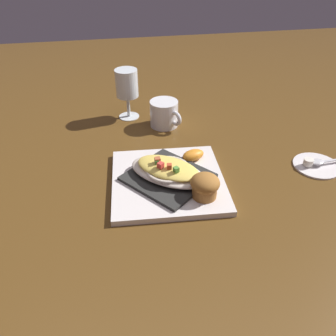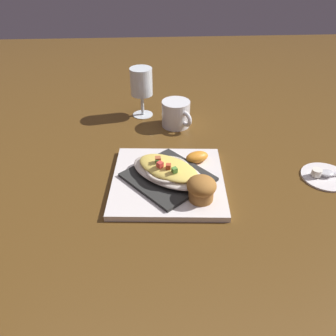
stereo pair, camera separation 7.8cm
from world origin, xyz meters
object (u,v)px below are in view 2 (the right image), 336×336
Objects in this scene: gratin_dish at (168,170)px; spoon at (329,173)px; square_plate at (168,181)px; stemmed_glass at (141,85)px; muffin at (201,188)px; creamer_saucer at (326,176)px; coffee_mug at (176,115)px; orange_garnish at (197,157)px; creamer_cup_0 at (317,172)px.

gratin_dish is 1.99× the size of spoon.
square_plate is 1.70× the size of stemmed_glass.
muffin is 0.55× the size of creamer_saucer.
creamer_saucer is at bearing -86.43° from spoon.
spoon is at bearing 51.38° from stemmed_glass.
orange_garnish is at bearing 9.28° from coffee_mug.
muffin is at bearing -75.39° from creamer_cup_0.
creamer_cup_0 is (0.00, 0.36, -0.02)m from gratin_dish.
square_plate is 1.24× the size of gratin_dish.
spoon is 0.03m from creamer_cup_0.
gratin_dish is 0.29m from coffee_mug.
creamer_cup_0 is at bearing -86.43° from spoon.
spoon is at bearing 93.57° from creamer_cup_0.
coffee_mug is at bearing 52.92° from stemmed_glass.
stemmed_glass is 1.32× the size of creamer_saucer.
gratin_dish is at bearing -54.22° from square_plate.
square_plate is at bearing -138.98° from muffin.
spoon is at bearing 77.96° from orange_garnish.
creamer_cup_0 is at bearing -86.43° from creamer_saucer.
gratin_dish is 8.79× the size of creamer_cup_0.
coffee_mug reaches higher than gratin_dish.
stemmed_glass is (-0.08, -0.10, 0.07)m from coffee_mug.
stemmed_glass is 0.58m from creamer_saucer.
gratin_dish is 0.39m from creamer_saucer.
coffee_mug is 4.38× the size of creamer_cup_0.
stemmed_glass reaches higher than square_plate.
creamer_saucer is (-0.00, 0.38, -0.03)m from gratin_dish.
muffin reaches higher than creamer_cup_0.
gratin_dish is 0.36m from creamer_cup_0.
creamer_saucer is at bearing 90.10° from square_plate.
orange_garnish is 0.33m from stemmed_glass.
spoon is at bearing 103.55° from muffin.
coffee_mug is (-0.28, 0.04, 0.03)m from square_plate.
muffin is 0.15m from orange_garnish.
muffin is 0.42× the size of stemmed_glass.
orange_garnish is (-0.07, 0.08, -0.01)m from gratin_dish.
spoon is (-0.00, 0.39, 0.01)m from square_plate.
creamer_cup_0 is (0.29, 0.32, -0.02)m from coffee_mug.
gratin_dish is at bearing -89.89° from creamer_saucer.
creamer_cup_0 is at bearing 104.61° from muffin.
gratin_dish is 0.10m from orange_garnish.
muffin is at bearing 41.02° from square_plate.
gratin_dish is 3.19× the size of orange_garnish.
stemmed_glass is (-0.29, -0.14, 0.08)m from orange_garnish.
spoon is 4.41× the size of creamer_cup_0.
stemmed_glass reaches higher than gratin_dish.
orange_garnish is 0.62× the size of spoon.
square_plate is 10.88× the size of creamer_cup_0.
orange_garnish is at bearing 25.03° from stemmed_glass.
gratin_dish is at bearing -89.84° from spoon.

